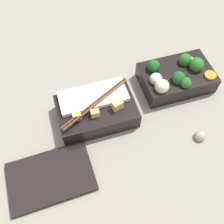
# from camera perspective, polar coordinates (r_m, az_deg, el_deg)

# --- Properties ---
(ground_plane) EXTENTS (3.00, 3.00, 0.00)m
(ground_plane) POSITION_cam_1_polar(r_m,az_deg,el_deg) (0.73, 6.12, 2.54)
(ground_plane) COLOR gray
(bento_tray_vegetable) EXTENTS (0.20, 0.13, 0.08)m
(bento_tray_vegetable) POSITION_cam_1_polar(r_m,az_deg,el_deg) (0.76, 13.77, 7.48)
(bento_tray_vegetable) COLOR black
(bento_tray_vegetable) RESTS_ON ground_plane
(bento_tray_rice) EXTENTS (0.20, 0.13, 0.08)m
(bento_tray_rice) POSITION_cam_1_polar(r_m,az_deg,el_deg) (0.68, -3.45, 0.50)
(bento_tray_rice) COLOR black
(bento_tray_rice) RESTS_ON ground_plane
(bento_lid) EXTENTS (0.20, 0.13, 0.01)m
(bento_lid) POSITION_cam_1_polar(r_m,az_deg,el_deg) (0.64, -13.16, -13.53)
(bento_lid) COLOR black
(bento_lid) RESTS_ON ground_plane
(pebble_0) EXTENTS (0.03, 0.03, 0.03)m
(pebble_0) POSITION_cam_1_polar(r_m,az_deg,el_deg) (0.70, 18.53, -5.06)
(pebble_0) COLOR gray
(pebble_0) RESTS_ON ground_plane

